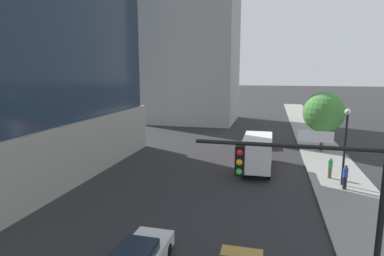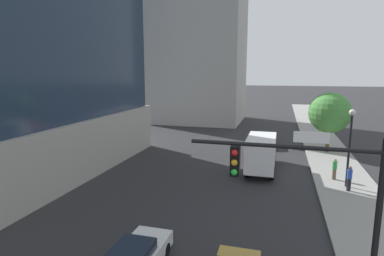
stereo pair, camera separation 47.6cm
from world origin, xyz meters
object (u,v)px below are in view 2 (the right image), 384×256
object	(u,v)px
street_lamp	(350,137)
box_truck	(262,151)
pedestrian_green_shirt	(335,169)
car_black	(267,140)
pedestrian_blue_shirt	(349,178)
street_tree	(330,113)
construction_building	(199,7)
traffic_light_pole	(311,190)

from	to	relation	value
street_lamp	box_truck	world-z (taller)	street_lamp
box_truck	pedestrian_green_shirt	xyz separation A→B (m)	(5.64, -1.22, -0.76)
street_lamp	car_black	bearing A→B (deg)	116.85
pedestrian_blue_shirt	pedestrian_green_shirt	world-z (taller)	pedestrian_blue_shirt
street_tree	pedestrian_green_shirt	xyz separation A→B (m)	(-0.64, -9.26, -3.24)
street_tree	pedestrian_green_shirt	world-z (taller)	street_tree
car_black	construction_building	bearing A→B (deg)	126.82
street_lamp	street_tree	distance (m)	10.71
pedestrian_blue_shirt	street_tree	bearing A→B (deg)	89.87
street_tree	car_black	xyz separation A→B (m)	(-6.28, 1.64, -3.57)
box_truck	pedestrian_blue_shirt	world-z (taller)	box_truck
street_tree	box_truck	world-z (taller)	street_tree
street_tree	car_black	world-z (taller)	street_tree
traffic_light_pole	street_tree	size ratio (longest dim) A/B	1.02
street_tree	box_truck	xyz separation A→B (m)	(-6.28, -8.04, -2.48)
box_truck	street_tree	bearing A→B (deg)	51.99
street_tree	pedestrian_blue_shirt	bearing A→B (deg)	-90.13
traffic_light_pole	box_truck	xyz separation A→B (m)	(-2.50, 16.34, -2.79)
street_lamp	street_tree	world-z (taller)	street_tree
street_tree	traffic_light_pole	bearing A→B (deg)	-98.82
street_lamp	pedestrian_blue_shirt	xyz separation A→B (m)	(0.00, -0.88, -2.80)
construction_building	traffic_light_pole	distance (m)	47.42
traffic_light_pole	car_black	xyz separation A→B (m)	(-2.50, 26.01, -3.88)
traffic_light_pole	street_tree	distance (m)	24.67
pedestrian_blue_shirt	traffic_light_pole	bearing A→B (deg)	-106.36
street_lamp	box_truck	bearing A→B (deg)	156.85
pedestrian_green_shirt	traffic_light_pole	bearing A→B (deg)	-101.72
box_truck	traffic_light_pole	bearing A→B (deg)	-81.30
traffic_light_pole	pedestrian_blue_shirt	bearing A→B (deg)	73.64
traffic_light_pole	box_truck	world-z (taller)	traffic_light_pole
car_black	pedestrian_green_shirt	xyz separation A→B (m)	(5.64, -10.90, 0.33)
car_black	pedestrian_blue_shirt	world-z (taller)	pedestrian_blue_shirt
traffic_light_pole	pedestrian_green_shirt	size ratio (longest dim) A/B	3.79
box_truck	construction_building	bearing A→B (deg)	115.32
street_lamp	street_tree	bearing A→B (deg)	89.84
box_truck	street_lamp	bearing A→B (deg)	-23.15
box_truck	pedestrian_blue_shirt	size ratio (longest dim) A/B	4.05
car_black	pedestrian_green_shirt	world-z (taller)	pedestrian_green_shirt
street_lamp	pedestrian_blue_shirt	bearing A→B (deg)	-89.76
street_tree	pedestrian_blue_shirt	world-z (taller)	street_tree
pedestrian_blue_shirt	street_lamp	bearing A→B (deg)	90.24
box_truck	car_black	bearing A→B (deg)	90.00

